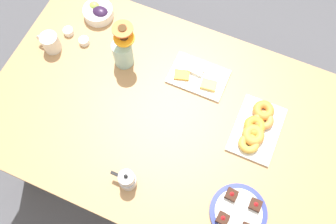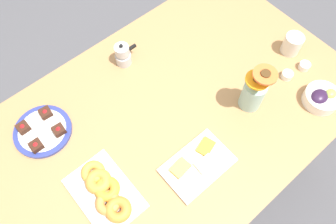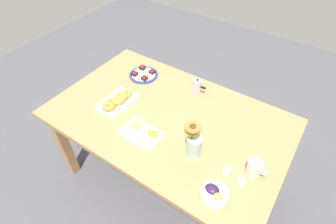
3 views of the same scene
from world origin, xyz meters
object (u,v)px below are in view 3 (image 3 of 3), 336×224
at_px(jam_cup_honey, 226,171).
at_px(moka_pot, 197,86).
at_px(croissant_platter, 117,100).
at_px(flower_vase, 194,144).
at_px(coffee_mug, 254,168).
at_px(grape_bowl, 214,194).
at_px(dining_table, 168,125).
at_px(cheese_platter, 141,133).
at_px(dessert_plate, 144,74).
at_px(jam_cup_berry, 241,182).

xyz_separation_m(jam_cup_honey, moka_pot, (-0.49, 0.52, 0.03)).
height_order(croissant_platter, flower_vase, flower_vase).
height_order(coffee_mug, grape_bowl, coffee_mug).
xyz_separation_m(dining_table, moka_pot, (0.03, 0.34, 0.13)).
relative_size(coffee_mug, croissant_platter, 0.41).
relative_size(cheese_platter, dessert_plate, 1.14).
relative_size(coffee_mug, dessert_plate, 0.51).
bearing_deg(flower_vase, coffee_mug, 11.63).
height_order(grape_bowl, cheese_platter, grape_bowl).
relative_size(croissant_platter, moka_pot, 2.42).
bearing_deg(coffee_mug, cheese_platter, -169.57).
bearing_deg(cheese_platter, croissant_platter, 157.17).
height_order(coffee_mug, jam_cup_berry, coffee_mug).
height_order(cheese_platter, jam_cup_honey, cheese_platter).
bearing_deg(dessert_plate, jam_cup_honey, -26.01).
relative_size(coffee_mug, grape_bowl, 0.80).
bearing_deg(dessert_plate, moka_pot, 8.25).
xyz_separation_m(croissant_platter, moka_pot, (0.40, 0.43, 0.03)).
distance_m(coffee_mug, croissant_platter, 1.01).
distance_m(jam_cup_honey, moka_pot, 0.72).
bearing_deg(coffee_mug, grape_bowl, -114.46).
xyz_separation_m(cheese_platter, moka_pot, (0.08, 0.56, 0.04)).
height_order(coffee_mug, croissant_platter, coffee_mug).
distance_m(grape_bowl, dessert_plate, 1.13).
xyz_separation_m(coffee_mug, grape_bowl, (-0.12, -0.25, -0.02)).
xyz_separation_m(coffee_mug, dessert_plate, (-1.06, 0.37, -0.04)).
relative_size(dessert_plate, moka_pot, 1.92).
bearing_deg(jam_cup_berry, cheese_platter, -177.98).
bearing_deg(dining_table, dessert_plate, 147.24).
bearing_deg(jam_cup_honey, moka_pot, 132.95).
distance_m(dining_table, cheese_platter, 0.25).
relative_size(jam_cup_honey, moka_pot, 0.40).
distance_m(coffee_mug, cheese_platter, 0.70).
bearing_deg(flower_vase, croissant_platter, 173.14).
relative_size(cheese_platter, croissant_platter, 0.90).
xyz_separation_m(jam_cup_berry, dessert_plate, (-1.03, 0.48, -0.00)).
xyz_separation_m(grape_bowl, flower_vase, (-0.23, 0.18, 0.06)).
xyz_separation_m(grape_bowl, cheese_platter, (-0.58, 0.13, -0.02)).
bearing_deg(moka_pot, flower_vase, -62.50).
height_order(jam_cup_honey, jam_cup_berry, same).
bearing_deg(flower_vase, jam_cup_berry, -5.84).
distance_m(coffee_mug, flower_vase, 0.36).
relative_size(grape_bowl, jam_cup_berry, 3.03).
height_order(flower_vase, moka_pot, flower_vase).
height_order(cheese_platter, jam_cup_berry, cheese_platter).
height_order(dining_table, jam_cup_honey, jam_cup_honey).
bearing_deg(moka_pot, grape_bowl, -54.37).
distance_m(grape_bowl, jam_cup_honey, 0.17).
relative_size(cheese_platter, moka_pot, 2.18).
relative_size(dining_table, coffee_mug, 13.69).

